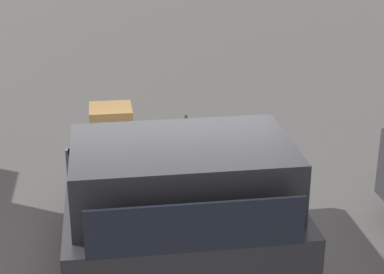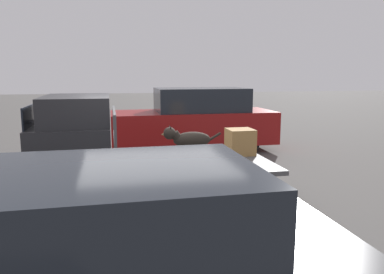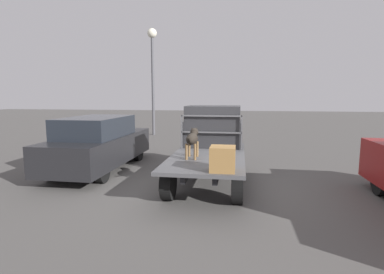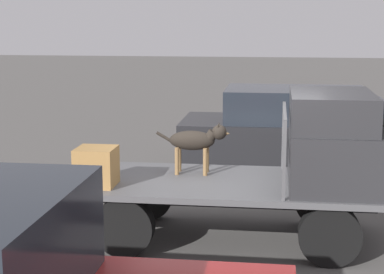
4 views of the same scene
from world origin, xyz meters
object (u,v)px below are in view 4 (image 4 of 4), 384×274
flatbed_truck (230,197)px  dog (197,141)px  cargo_crate (96,167)px  parked_sedan (304,134)px

flatbed_truck → dog: dog is taller
flatbed_truck → dog: size_ratio=3.98×
cargo_crate → parked_sedan: bearing=55.1°
flatbed_truck → cargo_crate: size_ratio=8.22×
cargo_crate → parked_sedan: 4.87m
flatbed_truck → cargo_crate: bearing=-164.8°
flatbed_truck → cargo_crate: (-1.68, -0.46, 0.47)m
dog → parked_sedan: 3.59m
flatbed_truck → parked_sedan: parked_sedan is taller
cargo_crate → dog: bearing=33.5°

